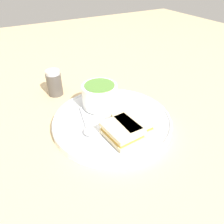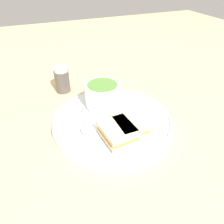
{
  "view_description": "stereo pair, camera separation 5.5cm",
  "coord_description": "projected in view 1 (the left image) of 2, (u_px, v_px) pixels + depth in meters",
  "views": [
    {
      "loc": [
        -0.22,
        -0.39,
        0.36
      ],
      "look_at": [
        0.0,
        0.0,
        0.04
      ],
      "focal_mm": 35.0,
      "sensor_mm": 36.0,
      "label": 1
    },
    {
      "loc": [
        -0.17,
        -0.42,
        0.36
      ],
      "look_at": [
        0.0,
        0.0,
        0.04
      ],
      "focal_mm": 35.0,
      "sensor_mm": 36.0,
      "label": 2
    }
  ],
  "objects": [
    {
      "name": "salt_shaker",
      "position": [
        54.0,
        83.0,
        0.68
      ],
      "size": [
        0.05,
        0.05,
        0.08
      ],
      "color": "#4C4742",
      "rests_on": "ground_plane"
    },
    {
      "name": "ground_plane",
      "position": [
        112.0,
        124.0,
        0.58
      ],
      "size": [
        2.4,
        2.4,
        0.0
      ],
      "primitive_type": "plane",
      "color": "#D1B27F"
    },
    {
      "name": "soup_bowl",
      "position": [
        99.0,
        95.0,
        0.59
      ],
      "size": [
        0.1,
        0.1,
        0.06
      ],
      "color": "white",
      "rests_on": "plate"
    },
    {
      "name": "sandwich_half_far",
      "position": [
        132.0,
        123.0,
        0.52
      ],
      "size": [
        0.07,
        0.09,
        0.03
      ],
      "rotation": [
        0.0,
        0.0,
        4.73
      ],
      "color": "beige",
      "rests_on": "plate"
    },
    {
      "name": "spoon",
      "position": [
        88.0,
        129.0,
        0.52
      ],
      "size": [
        0.04,
        0.13,
        0.01
      ],
      "rotation": [
        0.0,
        0.0,
        10.77
      ],
      "color": "silver",
      "rests_on": "plate"
    },
    {
      "name": "plate",
      "position": [
        112.0,
        121.0,
        0.57
      ],
      "size": [
        0.31,
        0.31,
        0.02
      ],
      "color": "white",
      "rests_on": "ground_plane"
    },
    {
      "name": "sandwich_half_near",
      "position": [
        122.0,
        131.0,
        0.5
      ],
      "size": [
        0.08,
        0.09,
        0.03
      ],
      "rotation": [
        0.0,
        0.0,
        4.8
      ],
      "color": "beige",
      "rests_on": "plate"
    }
  ]
}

